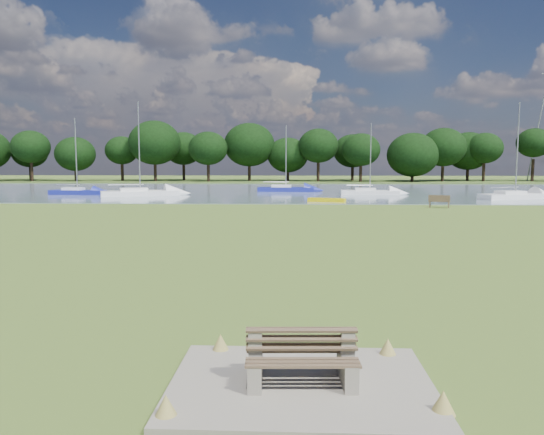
{
  "coord_description": "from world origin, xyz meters",
  "views": [
    {
      "loc": [
        -0.11,
        -22.19,
        3.63
      ],
      "look_at": [
        -0.99,
        -2.0,
        1.47
      ],
      "focal_mm": 35.0,
      "sensor_mm": 36.0,
      "label": 1
    }
  ],
  "objects_px": {
    "sailboat_5": "(139,191)",
    "sailboat_6": "(369,191)",
    "kayak": "(327,200)",
    "riverbank_bench": "(439,201)",
    "bench_pair": "(301,358)",
    "sailboat_4": "(77,190)",
    "sailboat_3": "(514,194)",
    "sailboat_0": "(285,188)"
  },
  "relations": [
    {
      "from": "bench_pair",
      "to": "sailboat_4",
      "type": "relative_size",
      "value": 0.22
    },
    {
      "from": "bench_pair",
      "to": "sailboat_5",
      "type": "distance_m",
      "value": 48.34
    },
    {
      "from": "sailboat_6",
      "to": "kayak",
      "type": "bearing_deg",
      "value": -113.3
    },
    {
      "from": "bench_pair",
      "to": "sailboat_3",
      "type": "height_order",
      "value": "sailboat_3"
    },
    {
      "from": "sailboat_3",
      "to": "sailboat_5",
      "type": "height_order",
      "value": "sailboat_5"
    },
    {
      "from": "sailboat_5",
      "to": "sailboat_3",
      "type": "bearing_deg",
      "value": -26.21
    },
    {
      "from": "bench_pair",
      "to": "sailboat_4",
      "type": "xyz_separation_m",
      "value": [
        -23.34,
        47.2,
        0.03
      ]
    },
    {
      "from": "riverbank_bench",
      "to": "sailboat_3",
      "type": "bearing_deg",
      "value": 62.74
    },
    {
      "from": "sailboat_6",
      "to": "bench_pair",
      "type": "bearing_deg",
      "value": -96.16
    },
    {
      "from": "sailboat_4",
      "to": "sailboat_5",
      "type": "distance_m",
      "value": 7.41
    },
    {
      "from": "sailboat_0",
      "to": "sailboat_5",
      "type": "height_order",
      "value": "sailboat_5"
    },
    {
      "from": "sailboat_4",
      "to": "sailboat_5",
      "type": "height_order",
      "value": "sailboat_5"
    },
    {
      "from": "riverbank_bench",
      "to": "sailboat_4",
      "type": "height_order",
      "value": "sailboat_4"
    },
    {
      "from": "sailboat_5",
      "to": "sailboat_6",
      "type": "relative_size",
      "value": 1.26
    },
    {
      "from": "riverbank_bench",
      "to": "sailboat_4",
      "type": "relative_size",
      "value": 0.21
    },
    {
      "from": "riverbank_bench",
      "to": "sailboat_4",
      "type": "bearing_deg",
      "value": 177.16
    },
    {
      "from": "sailboat_0",
      "to": "sailboat_4",
      "type": "bearing_deg",
      "value": -161.09
    },
    {
      "from": "sailboat_3",
      "to": "riverbank_bench",
      "type": "bearing_deg",
      "value": -156.92
    },
    {
      "from": "sailboat_4",
      "to": "sailboat_6",
      "type": "relative_size",
      "value": 1.07
    },
    {
      "from": "bench_pair",
      "to": "riverbank_bench",
      "type": "distance_m",
      "value": 35.21
    },
    {
      "from": "sailboat_3",
      "to": "sailboat_6",
      "type": "height_order",
      "value": "sailboat_3"
    },
    {
      "from": "kayak",
      "to": "sailboat_3",
      "type": "relative_size",
      "value": 0.37
    },
    {
      "from": "sailboat_0",
      "to": "bench_pair",
      "type": "bearing_deg",
      "value": -86.72
    },
    {
      "from": "sailboat_4",
      "to": "sailboat_6",
      "type": "bearing_deg",
      "value": 9.59
    },
    {
      "from": "kayak",
      "to": "sailboat_6",
      "type": "xyz_separation_m",
      "value": [
        5.16,
        10.47,
        0.25
      ]
    },
    {
      "from": "sailboat_0",
      "to": "sailboat_3",
      "type": "distance_m",
      "value": 24.62
    },
    {
      "from": "riverbank_bench",
      "to": "sailboat_5",
      "type": "xyz_separation_m",
      "value": [
        -27.23,
        12.16,
        0.04
      ]
    },
    {
      "from": "riverbank_bench",
      "to": "sailboat_0",
      "type": "xyz_separation_m",
      "value": [
        -12.37,
        20.53,
        0.01
      ]
    },
    {
      "from": "riverbank_bench",
      "to": "sailboat_6",
      "type": "distance_m",
      "value": 15.79
    },
    {
      "from": "kayak",
      "to": "sailboat_4",
      "type": "xyz_separation_m",
      "value": [
        -26.01,
        8.82,
        0.3
      ]
    },
    {
      "from": "sailboat_6",
      "to": "riverbank_bench",
      "type": "bearing_deg",
      "value": -75.06
    },
    {
      "from": "sailboat_3",
      "to": "sailboat_5",
      "type": "relative_size",
      "value": 0.94
    },
    {
      "from": "bench_pair",
      "to": "kayak",
      "type": "relative_size",
      "value": 0.55
    },
    {
      "from": "bench_pair",
      "to": "sailboat_6",
      "type": "distance_m",
      "value": 49.47
    },
    {
      "from": "sailboat_3",
      "to": "sailboat_6",
      "type": "distance_m",
      "value": 14.21
    },
    {
      "from": "sailboat_5",
      "to": "sailboat_6",
      "type": "bearing_deg",
      "value": -13.44
    },
    {
      "from": "bench_pair",
      "to": "riverbank_bench",
      "type": "bearing_deg",
      "value": 68.98
    },
    {
      "from": "kayak",
      "to": "sailboat_3",
      "type": "xyz_separation_m",
      "value": [
        17.82,
        4.0,
        0.31
      ]
    },
    {
      "from": "sailboat_0",
      "to": "kayak",
      "type": "bearing_deg",
      "value": -73.9
    },
    {
      "from": "sailboat_3",
      "to": "sailboat_0",
      "type": "bearing_deg",
      "value": 131.33
    },
    {
      "from": "riverbank_bench",
      "to": "sailboat_4",
      "type": "distance_m",
      "value": 37.11
    },
    {
      "from": "kayak",
      "to": "sailboat_4",
      "type": "relative_size",
      "value": 0.41
    }
  ]
}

